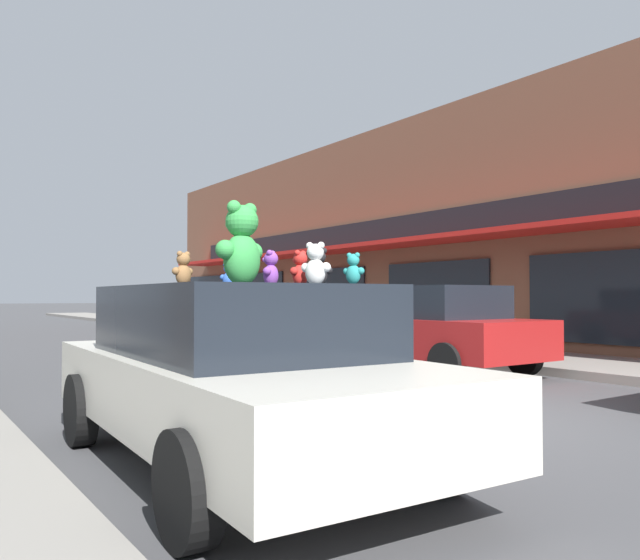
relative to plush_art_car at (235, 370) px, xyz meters
name	(u,v)px	position (x,y,z in m)	size (l,w,h in m)	color
ground_plane	(440,417)	(2.95, 0.53, -0.81)	(260.00, 260.00, 0.00)	#424244
storefront_row	(503,244)	(16.24, 10.33, 2.57)	(13.54, 30.54, 6.76)	brown
plush_art_car	(235,370)	(0.00, 0.00, 0.00)	(2.26, 4.75, 1.52)	beige
teddy_bear_giant	(242,245)	(0.09, 0.07, 1.06)	(0.55, 0.40, 0.73)	green
teddy_bear_teal	(353,269)	(0.43, -1.07, 0.82)	(0.14, 0.18, 0.24)	teal
teddy_bear_black	(318,268)	(0.68, -0.25, 0.87)	(0.23, 0.22, 0.34)	black
teddy_bear_blue	(228,276)	(0.42, 0.99, 0.83)	(0.17, 0.17, 0.25)	blue
teddy_bear_red	(300,269)	(0.70, 0.08, 0.87)	(0.25, 0.19, 0.33)	red
teddy_bear_purple	(271,269)	(0.59, 0.43, 0.88)	(0.24, 0.24, 0.35)	purple
teddy_bear_white	(315,265)	(0.53, -0.42, 0.89)	(0.23, 0.27, 0.37)	white
teddy_bear_brown	(183,269)	(-0.37, 0.25, 0.85)	(0.22, 0.16, 0.29)	olive
parked_car_far_center	(433,327)	(6.00, 3.68, 0.04)	(2.18, 4.14, 1.62)	maroon
parked_car_far_right	(249,315)	(6.00, 10.98, 0.08)	(2.08, 4.63, 1.62)	#336B3D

